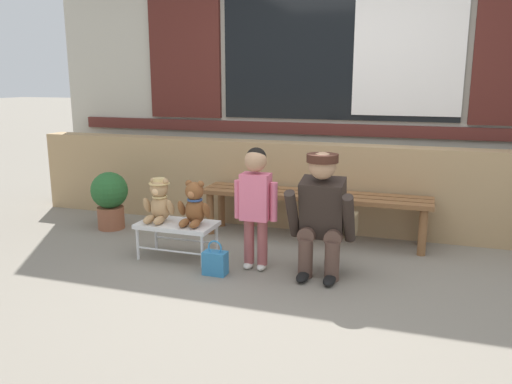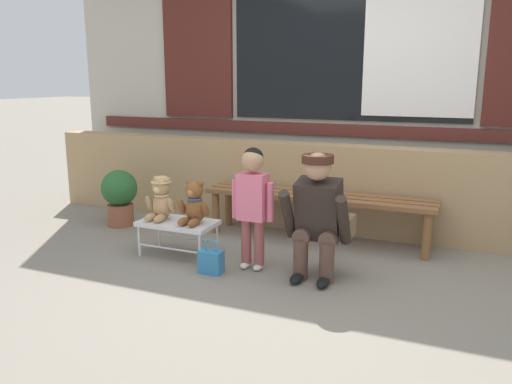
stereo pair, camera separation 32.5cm
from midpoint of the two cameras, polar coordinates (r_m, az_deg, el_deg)
name	(u,v)px [view 2 (the right image)]	position (r m, az deg, el deg)	size (l,w,h in m)	color
ground_plane	(281,282)	(3.83, 5.23, -10.02)	(60.00, 60.00, 0.00)	gray
brick_low_wall	(332,188)	(5.02, 10.36, 0.39)	(6.36, 0.25, 0.85)	tan
shop_facade	(350,51)	(5.42, 12.24, 15.08)	(6.49, 0.26, 3.44)	#B7B2A3
wooden_bench_long	(317,201)	(4.69, 8.84, -1.05)	(2.10, 0.40, 0.44)	brown
small_display_bench	(178,225)	(4.31, -6.56, -3.68)	(0.64, 0.36, 0.30)	silver
teddy_bear_with_hat	(161,199)	(4.34, -8.46, -0.81)	(0.28, 0.27, 0.36)	tan
teddy_bear_plain	(194,204)	(4.18, -4.71, -1.33)	(0.28, 0.26, 0.36)	brown
child_standing	(253,195)	(3.91, 2.01, -0.37)	(0.35, 0.18, 0.96)	#994C4C
adult_crouching	(319,215)	(3.81, 9.49, -2.59)	(0.50, 0.49, 0.95)	brown
handbag_on_ground	(211,261)	(3.95, -2.66, -7.74)	(0.18, 0.11, 0.27)	teal
potted_plant	(120,194)	(5.28, -13.28, -0.28)	(0.36, 0.36, 0.57)	brown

